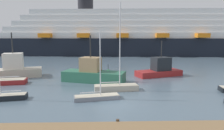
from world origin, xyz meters
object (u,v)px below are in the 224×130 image
(sailboat_1, at_px, (116,86))
(channel_buoy_1, at_px, (151,70))
(sailboat_5, at_px, (4,96))
(fishing_boat_1, at_px, (160,69))
(sailboat_2, at_px, (97,96))
(fishing_boat_0, at_px, (12,70))
(fishing_boat_2, at_px, (93,74))
(channel_buoy_0, at_px, (108,72))
(sailboat_3, at_px, (0,80))
(cruise_ship, at_px, (139,36))

(sailboat_1, distance_m, channel_buoy_1, 13.70)
(sailboat_5, relative_size, channel_buoy_1, 5.99)
(fishing_boat_1, bearing_deg, sailboat_2, -148.68)
(sailboat_1, xyz_separation_m, fishing_boat_0, (-15.37, 7.72, 0.72))
(fishing_boat_0, distance_m, fishing_boat_2, 12.81)
(fishing_boat_1, bearing_deg, fishing_boat_2, -179.60)
(fishing_boat_2, height_order, channel_buoy_0, fishing_boat_2)
(fishing_boat_0, relative_size, fishing_boat_1, 1.19)
(sailboat_5, xyz_separation_m, channel_buoy_1, (17.91, 14.91, -0.10))
(fishing_boat_1, distance_m, channel_buoy_1, 3.79)
(channel_buoy_1, bearing_deg, sailboat_5, -140.22)
(sailboat_3, height_order, fishing_boat_2, sailboat_3)
(fishing_boat_2, distance_m, channel_buoy_0, 5.68)
(sailboat_5, height_order, fishing_boat_2, sailboat_5)
(fishing_boat_0, bearing_deg, sailboat_1, -43.21)
(sailboat_2, bearing_deg, channel_buoy_0, 73.68)
(sailboat_2, relative_size, sailboat_5, 0.86)
(channel_buoy_0, bearing_deg, sailboat_1, -85.23)
(sailboat_2, xyz_separation_m, fishing_boat_2, (-0.88, 7.71, 0.79))
(channel_buoy_0, bearing_deg, fishing_boat_2, -112.31)
(sailboat_5, bearing_deg, sailboat_1, -174.98)
(sailboat_2, height_order, sailboat_5, sailboat_5)
(cruise_ship, bearing_deg, fishing_boat_1, -90.10)
(sailboat_3, xyz_separation_m, cruise_ship, (24.71, 39.75, 5.66))
(channel_buoy_0, bearing_deg, fishing_boat_0, -171.89)
(channel_buoy_1, bearing_deg, fishing_boat_1, -82.20)
(sailboat_2, relative_size, channel_buoy_0, 3.99)
(cruise_ship, bearing_deg, channel_buoy_0, -103.55)
(fishing_boat_1, height_order, channel_buoy_0, fishing_boat_1)
(sailboat_3, xyz_separation_m, fishing_boat_1, (22.15, 4.88, 0.51))
(channel_buoy_1, height_order, cruise_ship, cruise_ship)
(fishing_boat_0, bearing_deg, sailboat_2, -55.73)
(sailboat_1, distance_m, fishing_boat_2, 5.49)
(sailboat_5, xyz_separation_m, fishing_boat_0, (-4.18, 10.70, 0.82))
(fishing_boat_0, bearing_deg, channel_buoy_0, -8.42)
(sailboat_3, bearing_deg, sailboat_2, 143.53)
(sailboat_1, height_order, cruise_ship, cruise_ship)
(fishing_boat_1, bearing_deg, sailboat_3, 173.01)
(channel_buoy_0, bearing_deg, channel_buoy_1, 15.87)
(sailboat_1, relative_size, channel_buoy_1, 7.62)
(sailboat_1, height_order, sailboat_3, sailboat_3)
(sailboat_1, bearing_deg, sailboat_5, -170.98)
(fishing_boat_0, bearing_deg, channel_buoy_1, -5.72)
(sailboat_1, bearing_deg, fishing_boat_2, 116.93)
(fishing_boat_2, bearing_deg, sailboat_2, 113.71)
(sailboat_2, distance_m, channel_buoy_1, 17.44)
(fishing_boat_1, bearing_deg, sailboat_1, -150.60)
(sailboat_2, distance_m, cruise_ship, 48.10)
(fishing_boat_1, relative_size, channel_buoy_1, 5.90)
(sailboat_2, distance_m, sailboat_3, 14.40)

